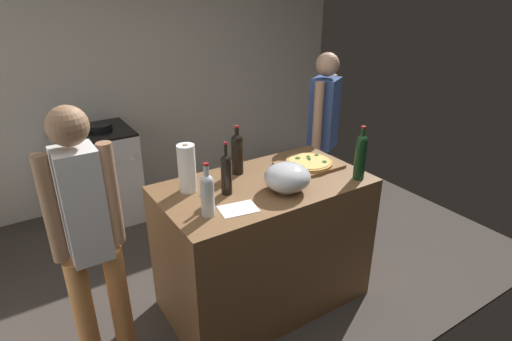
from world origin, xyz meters
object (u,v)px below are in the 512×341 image
Objects in this scene: paper_towel_roll at (187,168)px; stove at (99,176)px; wine_bottle_clear at (237,152)px; person_in_stripes at (89,237)px; pizza at (309,162)px; wine_bottle_amber at (361,155)px; mixing_bowl at (287,177)px; wine_bottle_dark at (207,193)px; person_in_red at (323,133)px; wine_bottle_green at (226,173)px.

stove is (-0.20, 1.61, -0.62)m from paper_towel_roll.
person_in_stripes is at bearing -167.35° from wine_bottle_clear.
pizza is 0.90× the size of wine_bottle_amber.
wine_bottle_dark is (-0.54, -0.01, 0.05)m from mixing_bowl.
person_in_stripes reaches higher than wine_bottle_clear.
person_in_red is (1.04, 0.33, -0.16)m from wine_bottle_clear.
wine_bottle_green is (0.21, 0.17, 0.00)m from wine_bottle_dark.
wine_bottle_amber is at bearing -18.62° from wine_bottle_green.
wine_bottle_amber is 1.66m from person_in_stripes.
pizza is 0.69m from wine_bottle_green.
wine_bottle_amber is 0.22× the size of person_in_red.
wine_bottle_clear is at bearing -69.17° from stove.
pizza is at bearing 4.31° from wine_bottle_green.
paper_towel_roll is at bearing -82.77° from stove.
wine_bottle_dark is at bearing -153.47° from person_in_red.
wine_bottle_dark is 1.03m from wine_bottle_amber.
wine_bottle_clear is (-0.47, 0.17, 0.12)m from pizza.
wine_bottle_amber is at bearing -117.24° from person_in_red.
stove is (-0.38, 1.77, -0.61)m from wine_bottle_green.
wine_bottle_clear reaches higher than paper_towel_roll.
stove is at bearing 97.23° from paper_towel_roll.
wine_bottle_dark is 0.27m from wine_bottle_green.
stove is 0.58× the size of person_in_red.
person_in_stripes is (-0.81, -0.01, -0.16)m from wine_bottle_green.
person_in_red is (1.63, -1.21, 0.47)m from stove.
wine_bottle_green is 0.86m from wine_bottle_amber.
wine_bottle_clear reaches higher than wine_bottle_green.
wine_bottle_green is (0.18, -0.16, -0.01)m from paper_towel_roll.
mixing_bowl is 0.51m from wine_bottle_amber.
mixing_bowl is 0.54m from wine_bottle_dark.
person_in_stripes is (-1.13, 0.16, -0.11)m from mixing_bowl.
person_in_stripes is at bearing 172.13° from mixing_bowl.
person_in_stripes reaches higher than stove.
person_in_red is (1.25, 0.56, -0.15)m from wine_bottle_green.
person_in_stripes is (-0.60, 0.17, -0.16)m from wine_bottle_dark.
stove is 2.08m from person_in_red.
wine_bottle_dark is at bearing -84.92° from stove.
person_in_red is at bearing 38.04° from mixing_bowl.
paper_towel_roll is 0.91× the size of wine_bottle_clear.
wine_bottle_amber is at bearing -23.61° from paper_towel_roll.
wine_bottle_clear is 0.93× the size of wine_bottle_amber.
wine_bottle_green is 1.91m from stove.
wine_bottle_dark is 0.64m from person_in_stripes.
wine_bottle_clear is 0.21× the size of person_in_red.
pizza is 1.48m from person_in_stripes.
wine_bottle_green is at bearing 153.73° from mixing_bowl.
person_in_red is at bearing 17.83° from wine_bottle_clear.
pizza is 0.92m from wine_bottle_dark.
pizza is 1.04× the size of wine_bottle_dark.
stove is at bearing 110.22° from mixing_bowl.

